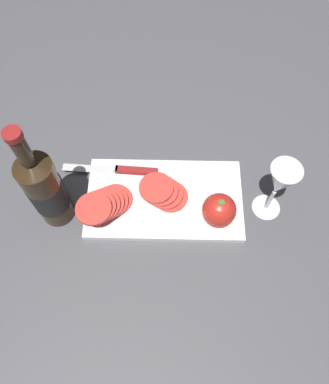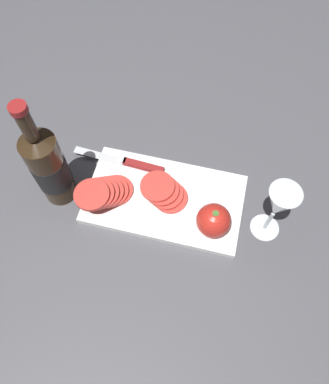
% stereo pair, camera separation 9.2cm
% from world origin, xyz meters
% --- Properties ---
extents(ground_plane, '(3.00, 3.00, 0.00)m').
position_xyz_m(ground_plane, '(0.00, 0.00, 0.00)').
color(ground_plane, '#4C4C51').
extents(cutting_board, '(0.39, 0.22, 0.02)m').
position_xyz_m(cutting_board, '(0.06, -0.03, 0.01)').
color(cutting_board, white).
rests_on(cutting_board, ground_plane).
extents(wine_bottle, '(0.08, 0.08, 0.34)m').
position_xyz_m(wine_bottle, '(-0.20, -0.07, 0.12)').
color(wine_bottle, '#332314').
rests_on(wine_bottle, ground_plane).
extents(wine_glass, '(0.07, 0.07, 0.19)m').
position_xyz_m(wine_glass, '(0.32, -0.05, 0.13)').
color(wine_glass, silver).
rests_on(wine_glass, ground_plane).
extents(whole_tomato, '(0.08, 0.08, 0.08)m').
position_xyz_m(whole_tomato, '(0.19, -0.08, 0.06)').
color(whole_tomato, red).
rests_on(whole_tomato, cutting_board).
extents(knife, '(0.25, 0.03, 0.01)m').
position_xyz_m(knife, '(-0.04, 0.04, 0.02)').
color(knife, silver).
rests_on(knife, cutting_board).
extents(tomato_slice_stack_near, '(0.13, 0.13, 0.06)m').
position_xyz_m(tomato_slice_stack_near, '(-0.08, -0.07, 0.05)').
color(tomato_slice_stack_near, '#D63D33').
rests_on(tomato_slice_stack_near, cutting_board).
extents(tomato_slice_stack_far, '(0.12, 0.10, 0.04)m').
position_xyz_m(tomato_slice_stack_far, '(0.06, -0.03, 0.04)').
color(tomato_slice_stack_far, '#D63D33').
rests_on(tomato_slice_stack_far, cutting_board).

